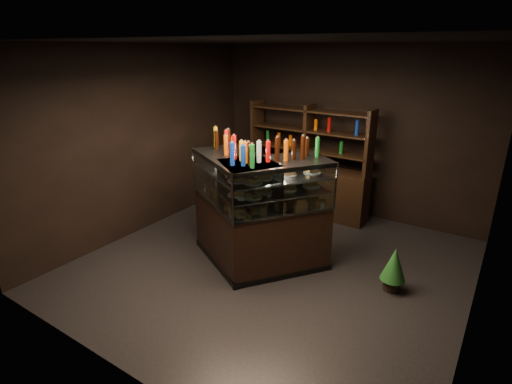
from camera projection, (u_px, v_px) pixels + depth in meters
ground at (273, 265)px, 5.72m from camera, size 5.00×5.00×0.00m
room_shell at (275, 131)px, 5.05m from camera, size 5.02×5.02×3.01m
display_case at (255, 230)px, 5.59m from camera, size 2.09×1.59×1.57m
food_display at (255, 185)px, 5.35m from camera, size 1.67×1.14×0.48m
bottles_top at (255, 148)px, 5.18m from camera, size 1.49×1.01×0.30m
potted_conifer at (394, 263)px, 5.00m from camera, size 0.31×0.31×0.67m
back_shelving at (307, 180)px, 7.38m from camera, size 2.30×0.45×2.00m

